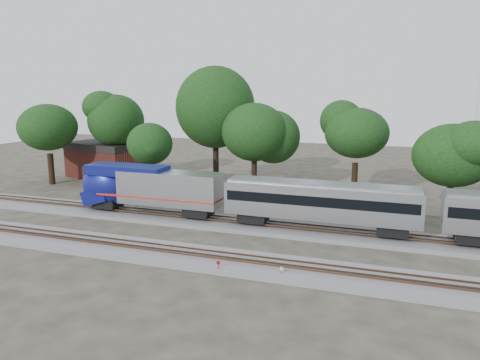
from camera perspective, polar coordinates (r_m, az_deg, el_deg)
The scene contains 14 objects.
ground at distance 42.02m, azimuth -1.52°, elevation -8.04°, with size 160.00×160.00×0.00m, color #383328.
track_far at distance 47.34m, azimuth 1.05°, elevation -5.53°, with size 160.00×5.00×0.73m.
track_near at distance 38.46m, azimuth -3.66°, elevation -9.59°, with size 160.00×5.00×0.73m.
switch_stand_red at distance 35.96m, azimuth -2.66°, elevation -10.35°, with size 0.30×0.16×1.01m.
switch_stand_white at distance 35.18m, azimuth 5.07°, elevation -11.01°, with size 0.28×0.11×0.90m.
switch_lever at distance 35.45m, azimuth 3.39°, elevation -11.55°, with size 0.50×0.30×0.30m, color #512D19.
brick_building at distance 76.34m, azimuth -15.75°, elevation 2.46°, with size 12.83×10.26×5.48m.
tree_0 at distance 72.40m, azimuth -22.37°, elevation 5.94°, with size 8.38×8.38×11.82m.
tree_1 at distance 72.58m, azimuth -14.87°, elevation 7.00°, with size 9.11×9.11×12.85m.
tree_2 at distance 60.92m, azimuth -10.94°, elevation 4.33°, with size 6.88×6.88×9.70m.
tree_3 at distance 66.25m, azimuth -3.02°, elevation 8.83°, with size 11.28×11.28×15.90m.
tree_4 at distance 60.79m, azimuth 1.77°, elevation 5.83°, with size 8.29×8.29×11.68m.
tree_5 at distance 60.49m, azimuth 14.03°, elevation 5.57°, with size 8.38×8.38×11.82m.
tree_6 at distance 54.41m, azimuth 24.55°, elevation 2.71°, with size 6.89×6.89×9.71m.
Camera 1 is at (14.05, -37.08, 13.89)m, focal length 35.00 mm.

